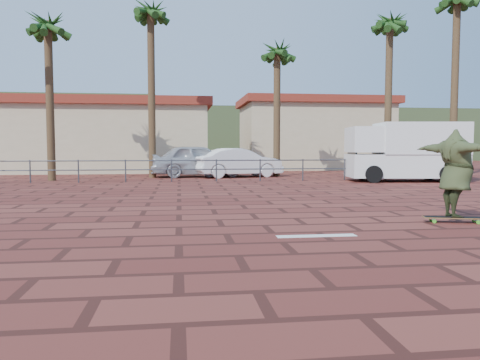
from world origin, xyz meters
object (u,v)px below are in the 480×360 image
at_px(longboard, 454,218).
at_px(car_white, 238,163).
at_px(car_silver, 199,161).
at_px(campervan, 406,151).
at_px(skateboarder, 456,173).

height_order(longboard, car_white, car_white).
bearing_deg(car_silver, car_white, -108.40).
xyz_separation_m(campervan, car_silver, (-9.19, 4.36, -0.54)).
bearing_deg(skateboarder, campervan, -30.31).
bearing_deg(campervan, skateboarder, -104.88).
bearing_deg(longboard, skateboarder, 0.00).
relative_size(car_silver, car_white, 1.10).
height_order(skateboarder, car_white, skateboarder).
distance_m(longboard, car_silver, 16.27).
relative_size(skateboarder, car_white, 0.49).
bearing_deg(skateboarder, car_silver, 8.37).
bearing_deg(car_white, longboard, 173.60).
relative_size(longboard, campervan, 0.23).
height_order(skateboarder, car_silver, skateboarder).
xyz_separation_m(longboard, car_silver, (-4.55, 15.61, 0.75)).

